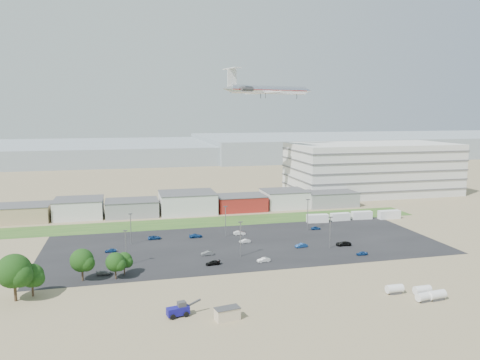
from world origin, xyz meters
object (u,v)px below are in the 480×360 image
object	(u,v)px
parked_car_1	(301,245)
airliner	(269,90)
telehandler	(178,309)
parked_car_5	(111,250)
parked_car_8	(316,228)
parked_car_11	(239,233)
storage_tank_nw	(395,289)
tree_far_left	(14,275)
parked_car_4	(207,253)
parked_car_10	(104,273)
parked_car_13	(264,260)
parked_car_2	(362,253)
parked_car_7	(245,241)
parked_car_0	(343,244)
box_trailer_a	(318,218)
portable_shed	(227,314)
parked_car_9	(154,238)
parked_car_3	(213,263)
parked_car_6	(196,236)

from	to	relation	value
parked_car_1	airliner	bearing A→B (deg)	163.29
telehandler	parked_car_5	distance (m)	50.10
parked_car_1	parked_car_8	distance (m)	23.04
parked_car_11	storage_tank_nw	bearing A→B (deg)	-152.93
tree_far_left	parked_car_4	distance (m)	51.13
parked_car_10	parked_car_13	distance (m)	41.73
airliner	parked_car_2	distance (m)	104.30
tree_far_left	parked_car_7	distance (m)	67.62
parked_car_0	parked_car_10	size ratio (longest dim) A/B	1.25
parked_car_1	parked_car_10	bearing A→B (deg)	-85.54
storage_tank_nw	box_trailer_a	world-z (taller)	box_trailer_a
box_trailer_a	tree_far_left	size ratio (longest dim) A/B	0.67
parked_car_5	parked_car_8	size ratio (longest dim) A/B	0.97
portable_shed	parked_car_9	size ratio (longest dim) A/B	1.18
portable_shed	parked_car_8	size ratio (longest dim) A/B	1.46
box_trailer_a	parked_car_8	distance (m)	11.08
storage_tank_nw	parked_car_9	world-z (taller)	storage_tank_nw
airliner	parked_car_1	xyz separation A→B (m)	(-14.73, -80.18, -49.92)
airliner	parked_car_5	distance (m)	111.95
telehandler	parked_car_3	bearing A→B (deg)	54.99
portable_shed	parked_car_8	xyz separation A→B (m)	(45.03, 62.15, -0.67)
portable_shed	parked_car_9	bearing A→B (deg)	88.87
parked_car_4	portable_shed	bearing A→B (deg)	-9.90
box_trailer_a	parked_car_11	world-z (taller)	box_trailer_a
parked_car_10	parked_car_3	bearing A→B (deg)	-84.11
tree_far_left	parked_car_13	xyz separation A→B (m)	(59.54, 12.58, -5.30)
box_trailer_a	parked_car_8	world-z (taller)	box_trailer_a
parked_car_11	tree_far_left	bearing A→B (deg)	131.32
parked_car_6	parked_car_7	size ratio (longest dim) A/B	1.23
parked_car_0	parked_car_10	world-z (taller)	parked_car_0
parked_car_5	tree_far_left	bearing A→B (deg)	-33.73
storage_tank_nw	parked_car_9	xyz separation A→B (m)	(-49.37, 58.86, -0.56)
tree_far_left	airliner	distance (m)	143.58
parked_car_1	parked_car_13	size ratio (longest dim) A/B	1.06
airliner	parked_car_9	distance (m)	96.88
parked_car_4	parked_car_6	bearing A→B (deg)	175.91
storage_tank_nw	parked_car_6	xyz separation A→B (m)	(-36.22, 57.79, -0.52)
parked_car_3	parked_car_5	world-z (taller)	parked_car_3
parked_car_1	parked_car_0	bearing A→B (deg)	78.09
telehandler	storage_tank_nw	xyz separation A→B (m)	(48.49, 0.25, -0.34)
tree_far_left	parked_car_9	size ratio (longest dim) A/B	2.81
parked_car_0	parked_car_1	xyz separation A→B (m)	(-13.18, 1.29, -0.02)
storage_tank_nw	tree_far_left	world-z (taller)	tree_far_left
airliner	parked_car_6	distance (m)	90.47
portable_shed	parked_car_9	world-z (taller)	portable_shed
portable_shed	parked_car_6	world-z (taller)	portable_shed
parked_car_4	parked_car_9	size ratio (longest dim) A/B	0.86
portable_shed	parked_car_2	distance (m)	56.01
portable_shed	tree_far_left	size ratio (longest dim) A/B	0.42
parked_car_3	parked_car_9	world-z (taller)	parked_car_9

